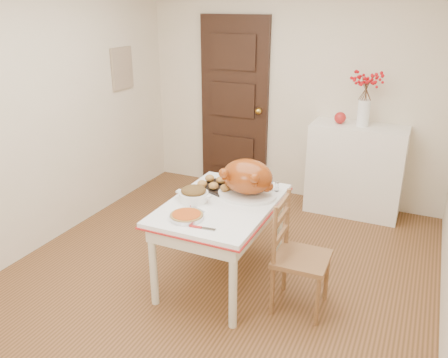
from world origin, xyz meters
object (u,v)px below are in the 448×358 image
at_px(sideboard, 355,170).
at_px(turkey_platter, 247,179).
at_px(pumpkin_pie, 187,215).
at_px(chair_oak, 302,256).
at_px(kitchen_table, 221,242).

relative_size(sideboard, turkey_platter, 2.02).
distance_m(turkey_platter, pumpkin_pie, 0.63).
relative_size(chair_oak, pumpkin_pie, 3.54).
bearing_deg(turkey_platter, pumpkin_pie, -106.57).
bearing_deg(turkey_platter, chair_oak, -20.21).
bearing_deg(chair_oak, sideboard, -3.41).
relative_size(kitchen_table, chair_oak, 1.34).
bearing_deg(pumpkin_pie, kitchen_table, 73.76).
bearing_deg(pumpkin_pie, sideboard, 68.40).
relative_size(sideboard, chair_oak, 1.11).
height_order(sideboard, chair_oak, sideboard).
bearing_deg(sideboard, chair_oak, -91.75).
bearing_deg(kitchen_table, pumpkin_pie, -106.24).
height_order(chair_oak, pumpkin_pie, chair_oak).
xyz_separation_m(kitchen_table, turkey_platter, (0.14, 0.20, 0.51)).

